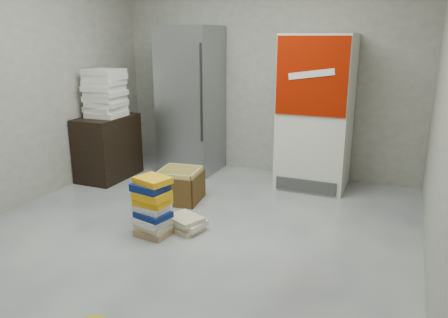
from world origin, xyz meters
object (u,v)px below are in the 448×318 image
at_px(steel_fridge, 191,101).
at_px(coke_cooler, 316,112).
at_px(cardboard_box, 180,188).
at_px(wood_shelf, 108,147).
at_px(phonebook_stack_main, 152,207).

relative_size(steel_fridge, coke_cooler, 1.06).
bearing_deg(coke_cooler, cardboard_box, -138.53).
height_order(wood_shelf, cardboard_box, wood_shelf).
height_order(coke_cooler, wood_shelf, coke_cooler).
distance_m(phonebook_stack_main, cardboard_box, 0.91).
xyz_separation_m(steel_fridge, phonebook_stack_main, (0.60, -1.98, -0.67)).
bearing_deg(steel_fridge, coke_cooler, -0.18).
distance_m(wood_shelf, cardboard_box, 1.32).
xyz_separation_m(steel_fridge, wood_shelf, (-0.83, -0.73, -0.55)).
relative_size(phonebook_stack_main, cardboard_box, 1.11).
bearing_deg(phonebook_stack_main, coke_cooler, 72.19).
bearing_deg(wood_shelf, phonebook_stack_main, -41.06).
height_order(coke_cooler, cardboard_box, coke_cooler).
xyz_separation_m(coke_cooler, wood_shelf, (-2.48, -0.72, -0.50)).
relative_size(wood_shelf, phonebook_stack_main, 1.43).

